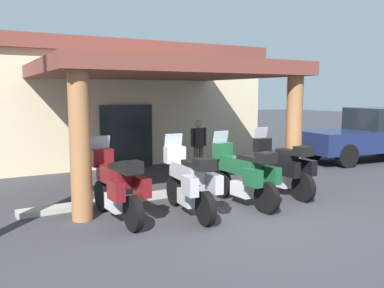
{
  "coord_description": "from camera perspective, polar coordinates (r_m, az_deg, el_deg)",
  "views": [
    {
      "loc": [
        -5.03,
        -6.23,
        2.5
      ],
      "look_at": [
        0.24,
        2.68,
        1.2
      ],
      "focal_mm": 38.19,
      "sensor_mm": 36.0,
      "label": 1
    }
  ],
  "objects": [
    {
      "name": "curb_strip",
      "position": [
        10.22,
        -1.53,
        -6.66
      ],
      "size": [
        7.63,
        0.36,
        0.12
      ],
      "primitive_type": "cube",
      "color": "#ADA89E",
      "rests_on": "ground_plane"
    },
    {
      "name": "motorcycle_black",
      "position": [
        10.28,
        12.47,
        -3.11
      ],
      "size": [
        0.71,
        2.21,
        1.61
      ],
      "rotation": [
        0.0,
        0.0,
        1.54
      ],
      "color": "black",
      "rests_on": "ground_plane"
    },
    {
      "name": "ground_plane",
      "position": [
        8.39,
        8.05,
        -10.26
      ],
      "size": [
        80.0,
        80.0,
        0.0
      ],
      "primitive_type": "plane",
      "color": "#38383D"
    },
    {
      "name": "motorcycle_silver",
      "position": [
        8.37,
        -0.38,
        -5.28
      ],
      "size": [
        0.75,
        2.21,
        1.61
      ],
      "rotation": [
        0.0,
        0.0,
        1.47
      ],
      "color": "black",
      "rests_on": "ground_plane"
    },
    {
      "name": "pickup_truck_navy",
      "position": [
        16.46,
        23.5,
        1.12
      ],
      "size": [
        5.41,
        2.6,
        1.95
      ],
      "rotation": [
        0.0,
        0.0,
        -0.14
      ],
      "color": "black",
      "rests_on": "ground_plane"
    },
    {
      "name": "motorcycle_green",
      "position": [
        9.16,
        7.23,
        -4.25
      ],
      "size": [
        0.72,
        2.21,
        1.61
      ],
      "rotation": [
        0.0,
        0.0,
        1.61
      ],
      "color": "black",
      "rests_on": "ground_plane"
    },
    {
      "name": "motel_building",
      "position": [
        15.93,
        -12.01,
        5.88
      ],
      "size": [
        11.61,
        10.99,
        4.25
      ],
      "rotation": [
        0.0,
        0.0,
        -0.03
      ],
      "color": "beige",
      "rests_on": "ground_plane"
    },
    {
      "name": "motorcycle_maroon",
      "position": [
        8.14,
        -10.46,
        -5.75
      ],
      "size": [
        0.72,
        2.21,
        1.61
      ],
      "rotation": [
        0.0,
        0.0,
        1.61
      ],
      "color": "black",
      "rests_on": "ground_plane"
    },
    {
      "name": "pedestrian",
      "position": [
        12.48,
        0.92,
        0.11
      ],
      "size": [
        0.53,
        0.32,
        1.68
      ],
      "rotation": [
        0.0,
        0.0,
        4.65
      ],
      "color": "brown",
      "rests_on": "ground_plane"
    }
  ]
}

